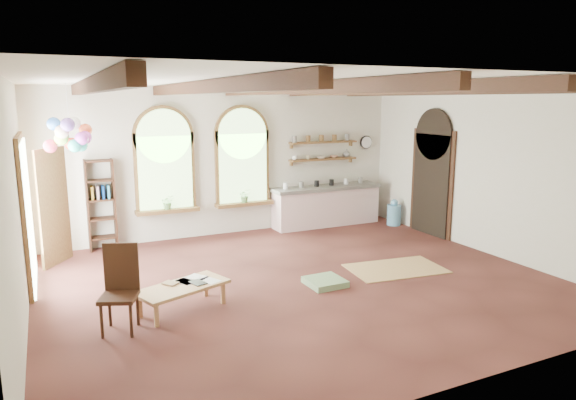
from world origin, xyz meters
TOP-DOWN VIEW (x-y plane):
  - floor at (0.00, 0.00)m, footprint 8.00×8.00m
  - ceiling_beams at (0.00, 0.00)m, footprint 6.20×6.80m
  - window_left at (-1.40, 3.43)m, footprint 1.30×0.28m
  - window_right at (0.30, 3.43)m, footprint 1.30×0.28m
  - left_doorway at (-3.95, 1.80)m, footprint 0.10×1.90m
  - right_doorway at (3.95, 1.50)m, footprint 0.10×1.30m
  - kitchen_counter at (2.30, 3.20)m, footprint 2.68×0.62m
  - wall_shelf_lower at (2.30, 3.38)m, footprint 1.70×0.24m
  - wall_shelf_upper at (2.30, 3.38)m, footprint 1.70×0.24m
  - wall_clock at (3.55, 3.45)m, footprint 0.32×0.04m
  - bookshelf at (-2.70, 3.32)m, footprint 0.53×0.32m
  - coffee_table at (-2.02, -0.33)m, footprint 1.41×0.99m
  - side_chair at (-2.90, -0.63)m, footprint 0.58×0.58m
  - floor_mat at (1.80, -0.16)m, footprint 1.75×1.20m
  - floor_cushion at (0.29, -0.31)m, footprint 0.58×0.58m
  - water_jug_a at (3.75, 2.50)m, footprint 0.32×0.32m
  - water_jug_b at (3.30, 3.20)m, footprint 0.29×0.29m
  - balloon_cluster at (-3.21, 2.30)m, footprint 0.80×0.83m
  - table_book at (-2.22, -0.23)m, footprint 0.26×0.28m
  - tablet at (-1.80, -0.32)m, footprint 0.24×0.29m
  - potted_plant_left at (-1.40, 3.32)m, footprint 0.27×0.23m
  - potted_plant_right at (0.30, 3.32)m, footprint 0.27×0.23m
  - shelf_cup_a at (1.55, 3.38)m, footprint 0.12×0.10m
  - shelf_cup_b at (1.90, 3.38)m, footprint 0.10×0.10m
  - shelf_bowl_a at (2.25, 3.38)m, footprint 0.22×0.22m
  - shelf_bowl_b at (2.60, 3.38)m, footprint 0.20×0.20m
  - shelf_vase at (2.95, 3.38)m, footprint 0.18×0.18m

SIDE VIEW (x-z plane):
  - floor at x=0.00m, z-range 0.00..0.00m
  - floor_mat at x=1.80m, z-range 0.00..0.02m
  - floor_cushion at x=0.29m, z-range 0.00..0.10m
  - water_jug_b at x=3.30m, z-range -0.04..0.53m
  - water_jug_a at x=3.75m, z-range -0.04..0.58m
  - coffee_table at x=-2.02m, z-range 0.14..0.51m
  - side_chair at x=-2.90m, z-range -0.24..0.88m
  - tablet at x=-1.80m, z-range 0.37..0.38m
  - table_book at x=-2.22m, z-range 0.37..0.39m
  - kitchen_counter at x=2.30m, z-range 0.01..0.95m
  - potted_plant_left at x=-1.40m, z-range 0.70..1.00m
  - potted_plant_right at x=0.30m, z-range 0.70..1.00m
  - bookshelf at x=-2.70m, z-range 0.00..1.80m
  - right_doorway at x=3.95m, z-range -0.10..2.30m
  - left_doorway at x=-3.95m, z-range -0.10..2.40m
  - wall_shelf_lower at x=2.30m, z-range 1.53..1.57m
  - shelf_bowl_a at x=2.25m, z-range 1.57..1.62m
  - shelf_bowl_b at x=2.60m, z-range 1.57..1.63m
  - shelf_cup_b at x=1.90m, z-range 1.57..1.66m
  - shelf_cup_a at x=1.55m, z-range 1.57..1.67m
  - window_left at x=-1.40m, z-range 0.53..2.73m
  - window_right at x=0.30m, z-range 0.53..2.73m
  - shelf_vase at x=2.95m, z-range 1.57..1.76m
  - wall_clock at x=3.55m, z-range 1.74..2.06m
  - wall_shelf_upper at x=2.30m, z-range 1.93..1.97m
  - balloon_cluster at x=-3.21m, z-range 1.76..2.90m
  - ceiling_beams at x=0.00m, z-range 3.01..3.19m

